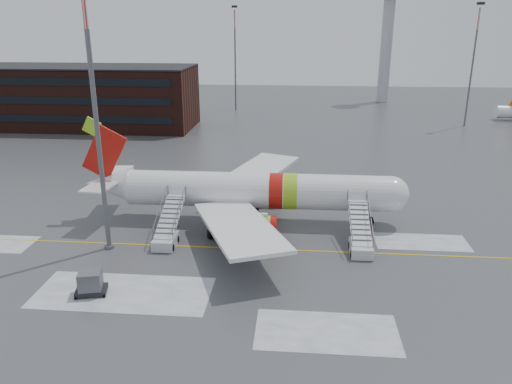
# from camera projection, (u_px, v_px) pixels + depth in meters

# --- Properties ---
(ground) EXTENTS (260.00, 260.00, 0.00)m
(ground) POSITION_uv_depth(u_px,v_px,m) (217.00, 243.00, 48.91)
(ground) COLOR #494C4F
(ground) RESTS_ON ground
(airliner) EXTENTS (35.03, 32.97, 11.18)m
(airliner) POSITION_uv_depth(u_px,v_px,m) (249.00, 191.00, 53.40)
(airliner) COLOR white
(airliner) RESTS_ON ground
(airstair_fwd) EXTENTS (2.05, 7.70, 3.48)m
(airstair_fwd) POSITION_uv_depth(u_px,v_px,m) (360.00, 240.00, 47.08)
(airstair_fwd) COLOR silver
(airstair_fwd) RESTS_ON ground
(airstair_aft) EXTENTS (2.05, 7.70, 3.48)m
(airstair_aft) POSITION_uv_depth(u_px,v_px,m) (167.00, 233.00, 48.61)
(airstair_aft) COLOR silver
(airstair_aft) RESTS_ON ground
(pushback_tug) EXTENTS (3.55, 3.14, 1.80)m
(pushback_tug) POSITION_uv_depth(u_px,v_px,m) (223.00, 230.00, 49.87)
(pushback_tug) COLOR black
(pushback_tug) RESTS_ON ground
(uld_container) EXTENTS (2.71, 2.23, 1.95)m
(uld_container) POSITION_uv_depth(u_px,v_px,m) (91.00, 283.00, 39.54)
(uld_container) COLOR black
(uld_container) RESTS_ON ground
(light_mast_near) EXTENTS (1.20, 1.20, 25.28)m
(light_mast_near) POSITION_uv_depth(u_px,v_px,m) (95.00, 112.00, 43.64)
(light_mast_near) COLOR #595B60
(light_mast_near) RESTS_ON ground
(terminal_building) EXTENTS (62.00, 16.11, 12.30)m
(terminal_building) POSITION_uv_depth(u_px,v_px,m) (43.00, 96.00, 102.46)
(terminal_building) COLOR #3F1E16
(terminal_building) RESTS_ON ground
(control_tower) EXTENTS (6.40, 6.40, 30.00)m
(control_tower) POSITION_uv_depth(u_px,v_px,m) (388.00, 30.00, 129.98)
(control_tower) COLOR #B2B5BA
(control_tower) RESTS_ON ground
(light_mast_far_ne) EXTENTS (1.20, 1.20, 24.25)m
(light_mast_far_ne) POSITION_uv_depth(u_px,v_px,m) (473.00, 58.00, 99.46)
(light_mast_far_ne) COLOR #595B60
(light_mast_far_ne) RESTS_ON ground
(light_mast_far_n) EXTENTS (1.20, 1.20, 24.25)m
(light_mast_far_n) POSITION_uv_depth(u_px,v_px,m) (235.00, 52.00, 118.66)
(light_mast_far_n) COLOR #595B60
(light_mast_far_n) RESTS_ON ground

